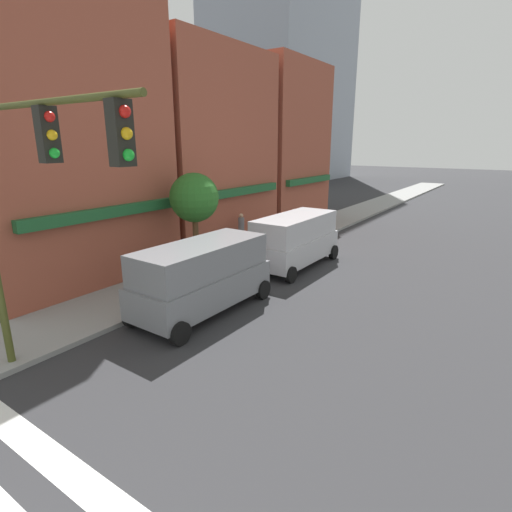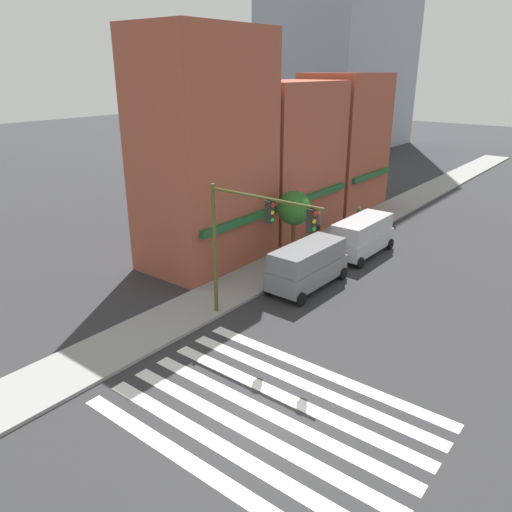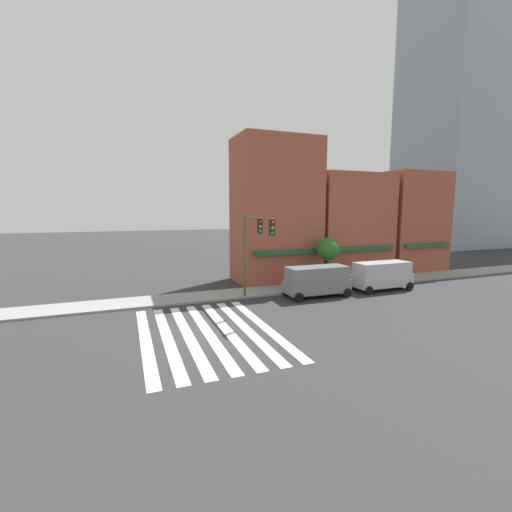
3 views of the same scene
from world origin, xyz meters
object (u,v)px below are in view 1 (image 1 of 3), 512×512
traffic_signal (27,188)px  van_grey (202,275)px  pedestrian_grey_coat (241,230)px  pedestrian_green_top (293,224)px  van_silver (295,239)px  street_tree (194,198)px

traffic_signal → van_grey: (5.30, 0.38, -3.31)m
van_grey → pedestrian_grey_coat: (7.26, 3.77, -0.21)m
van_grey → pedestrian_green_top: 10.41m
van_silver → street_tree: 4.87m
traffic_signal → street_tree: size_ratio=1.52×
van_silver → pedestrian_grey_coat: 3.92m
street_tree → van_silver: bearing=-39.0°
van_silver → pedestrian_green_top: 4.56m
traffic_signal → pedestrian_green_top: (15.46, 2.66, -3.53)m
traffic_signal → van_silver: traffic_signal is taller
street_tree → traffic_signal: bearing=-158.5°
pedestrian_green_top → van_silver: bearing=15.6°
van_silver → traffic_signal: bearing=-178.3°
street_tree → van_grey: bearing=-134.6°
van_silver → pedestrian_grey_coat: van_silver is taller
traffic_signal → pedestrian_grey_coat: 13.69m
pedestrian_green_top → street_tree: size_ratio=0.43×
pedestrian_grey_coat → van_grey: bearing=-71.4°
pedestrian_green_top → pedestrian_grey_coat: size_ratio=1.00×
traffic_signal → street_tree: (8.06, 3.18, -1.33)m
van_grey → traffic_signal: bearing=-175.1°
van_grey → van_silver: size_ratio=1.00×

